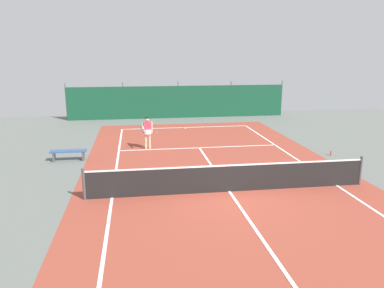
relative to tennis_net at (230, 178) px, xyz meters
The scene contains 8 objects.
ground_plane 0.51m from the tennis_net, ahead, with size 36.00×36.00×0.00m, color slate.
court_surface 0.51m from the tennis_net, ahead, with size 11.02×26.60×0.01m.
tennis_net is the anchor object (origin of this frame).
back_fence 16.27m from the tennis_net, 90.00° to the left, with size 16.30×0.98×2.70m.
tennis_player 7.16m from the tennis_net, 111.79° to the left, with size 0.66×0.79×1.64m.
tennis_ball_near_player 10.65m from the tennis_net, 100.63° to the left, with size 0.07×0.07×0.07m, color #CCDB33.
courtside_bench 8.04m from the tennis_net, 141.72° to the left, with size 1.60×0.40×0.49m.
water_bottle 7.25m from the tennis_net, 33.58° to the left, with size 0.08×0.08×0.24m, color #D84C38.
Camera 1 is at (-3.22, -12.40, 4.85)m, focal length 35.47 mm.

